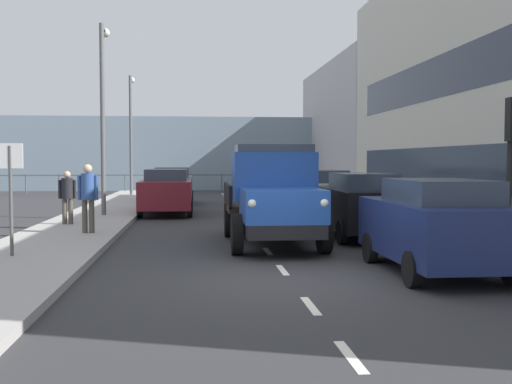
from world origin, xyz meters
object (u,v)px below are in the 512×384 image
(truck_vintage_blue, at_px, (274,197))
(street_sign, at_px, (10,179))
(lamp_post_promenade, at_px, (103,102))
(pedestrian_with_bag, at_px, (67,193))
(pedestrian_by_lamp, at_px, (88,192))
(lamp_post_far, at_px, (131,124))
(car_maroon_oppositeside_0, at_px, (167,191))
(car_teal_oppositeside_1, at_px, (172,185))
(car_silver_kerbside_2, at_px, (321,194))
(car_navy_kerbside_near, at_px, (435,225))
(car_white_kerbside_3, at_px, (296,187))
(car_black_kerbside_1, at_px, (361,205))

(truck_vintage_blue, bearing_deg, street_sign, 19.44)
(lamp_post_promenade, bearing_deg, pedestrian_with_bag, 79.24)
(pedestrian_by_lamp, xyz_separation_m, lamp_post_far, (0.73, -18.33, 2.83))
(car_maroon_oppositeside_0, bearing_deg, pedestrian_with_bag, 60.44)
(car_teal_oppositeside_1, xyz_separation_m, pedestrian_with_bag, (2.71, 10.30, 0.18))
(pedestrian_with_bag, bearing_deg, car_silver_kerbside_2, -164.34)
(car_navy_kerbside_near, xyz_separation_m, pedestrian_by_lamp, (7.16, -5.76, 0.32))
(car_teal_oppositeside_1, bearing_deg, car_silver_kerbside_2, 124.17)
(car_white_kerbside_3, height_order, pedestrian_by_lamp, pedestrian_by_lamp)
(car_black_kerbside_1, xyz_separation_m, car_silver_kerbside_2, (0.00, -5.28, 0.00))
(pedestrian_by_lamp, bearing_deg, car_black_kerbside_1, 174.85)
(car_silver_kerbside_2, distance_m, pedestrian_by_lamp, 8.53)
(car_teal_oppositeside_1, bearing_deg, street_sign, 81.16)
(car_navy_kerbside_near, height_order, car_maroon_oppositeside_0, same)
(car_navy_kerbside_near, relative_size, pedestrian_with_bag, 2.50)
(street_sign, bearing_deg, car_teal_oppositeside_1, -98.84)
(car_black_kerbside_1, bearing_deg, truck_vintage_blue, 26.93)
(lamp_post_far, height_order, street_sign, lamp_post_far)
(car_maroon_oppositeside_0, xyz_separation_m, pedestrian_with_bag, (2.71, 4.79, 0.18))
(car_black_kerbside_1, bearing_deg, pedestrian_with_bag, -20.13)
(car_teal_oppositeside_1, distance_m, pedestrian_by_lamp, 12.77)
(car_silver_kerbside_2, height_order, street_sign, street_sign)
(lamp_post_promenade, bearing_deg, lamp_post_far, -88.44)
(car_white_kerbside_3, relative_size, car_maroon_oppositeside_0, 0.91)
(truck_vintage_blue, xyz_separation_m, car_white_kerbside_3, (-2.49, -12.01, -0.28))
(car_maroon_oppositeside_0, height_order, lamp_post_far, lamp_post_far)
(pedestrian_by_lamp, height_order, lamp_post_far, lamp_post_far)
(car_teal_oppositeside_1, relative_size, street_sign, 1.80)
(pedestrian_by_lamp, relative_size, lamp_post_promenade, 0.27)
(car_maroon_oppositeside_0, bearing_deg, car_navy_kerbside_near, 112.89)
(truck_vintage_blue, relative_size, pedestrian_by_lamp, 3.13)
(car_teal_oppositeside_1, bearing_deg, pedestrian_with_bag, 75.24)
(car_white_kerbside_3, distance_m, lamp_post_promenade, 9.36)
(lamp_post_far, bearing_deg, street_sign, 89.69)
(lamp_post_promenade, bearing_deg, car_white_kerbside_3, -148.99)
(car_black_kerbside_1, xyz_separation_m, street_sign, (8.01, 3.21, 0.79))
(lamp_post_far, bearing_deg, pedestrian_by_lamp, 92.29)
(car_maroon_oppositeside_0, xyz_separation_m, car_teal_oppositeside_1, (-0.00, -5.52, -0.00))
(car_black_kerbside_1, bearing_deg, car_teal_oppositeside_1, -67.74)
(car_black_kerbside_1, bearing_deg, lamp_post_far, -67.42)
(truck_vintage_blue, relative_size, pedestrian_with_bag, 3.56)
(lamp_post_promenade, bearing_deg, car_black_kerbside_1, 140.52)
(pedestrian_with_bag, relative_size, street_sign, 0.70)
(lamp_post_far, distance_m, street_sign, 22.32)
(car_black_kerbside_1, bearing_deg, lamp_post_promenade, -39.48)
(car_teal_oppositeside_1, bearing_deg, car_black_kerbside_1, 112.26)
(car_black_kerbside_1, relative_size, lamp_post_far, 0.59)
(car_teal_oppositeside_1, height_order, lamp_post_far, lamp_post_far)
(street_sign, bearing_deg, car_white_kerbside_3, -119.85)
(truck_vintage_blue, relative_size, car_maroon_oppositeside_0, 1.26)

